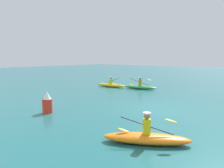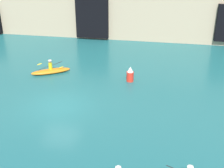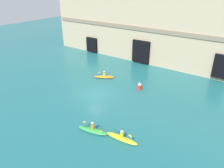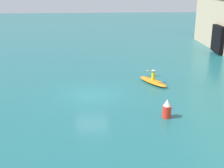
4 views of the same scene
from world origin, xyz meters
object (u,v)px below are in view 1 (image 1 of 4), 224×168
kayak_yellow (111,85)px  marker_buoy (47,103)px  kayak_orange (146,137)px  kayak_green (140,87)px

kayak_yellow → marker_buoy: bearing=-73.1°
kayak_orange → marker_buoy: 6.71m
kayak_green → marker_buoy: 11.49m
marker_buoy → kayak_yellow: bearing=-69.5°
kayak_yellow → marker_buoy: (-4.03, 10.77, 0.34)m
kayak_orange → kayak_green: kayak_orange is taller
kayak_yellow → marker_buoy: size_ratio=2.91×
kayak_orange → kayak_green: bearing=-86.9°
kayak_yellow → kayak_orange: bearing=-49.7°
marker_buoy → kayak_orange: bearing=176.8°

